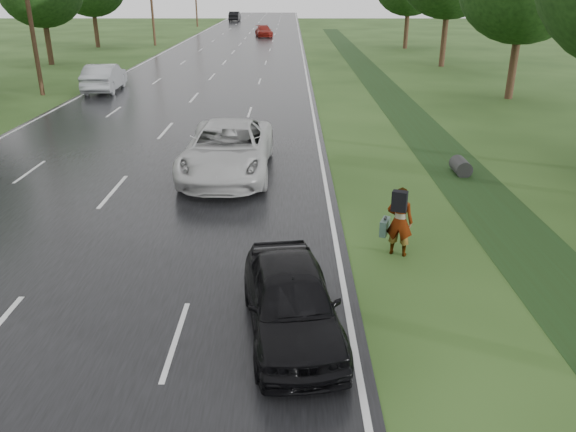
% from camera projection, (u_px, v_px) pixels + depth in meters
% --- Properties ---
extents(road, '(14.00, 180.00, 0.04)m').
position_uv_depth(road, '(230.00, 56.00, 51.92)').
color(road, black).
rests_on(road, ground).
extents(edge_stripe_east, '(0.12, 180.00, 0.01)m').
position_uv_depth(edge_stripe_east, '(303.00, 56.00, 51.88)').
color(edge_stripe_east, silver).
rests_on(edge_stripe_east, road).
extents(edge_stripe_west, '(0.12, 180.00, 0.01)m').
position_uv_depth(edge_stripe_west, '(157.00, 56.00, 51.93)').
color(edge_stripe_west, silver).
rests_on(edge_stripe_west, road).
extents(center_line, '(0.12, 180.00, 0.01)m').
position_uv_depth(center_line, '(230.00, 56.00, 51.91)').
color(center_line, silver).
rests_on(center_line, road).
extents(drainage_ditch, '(2.20, 120.00, 0.56)m').
position_uv_depth(drainage_ditch, '(410.00, 118.00, 27.55)').
color(drainage_ditch, '#1D3113').
rests_on(drainage_ditch, ground).
extents(utility_pole_mid, '(1.60, 0.26, 10.00)m').
position_uv_depth(utility_pole_mid, '(28.00, 2.00, 31.49)').
color(utility_pole_mid, '#3D2B19').
rests_on(utility_pole_mid, ground).
extents(pedestrian, '(0.84, 0.87, 1.72)m').
position_uv_depth(pedestrian, '(399.00, 221.00, 13.31)').
color(pedestrian, '#A5998C').
rests_on(pedestrian, ground).
extents(white_pickup, '(2.94, 6.24, 1.72)m').
position_uv_depth(white_pickup, '(228.00, 149.00, 19.03)').
color(white_pickup, '#BBBBBB').
rests_on(white_pickup, road).
extents(dark_sedan, '(2.16, 4.22, 1.38)m').
position_uv_depth(dark_sedan, '(291.00, 300.00, 10.23)').
color(dark_sedan, black).
rests_on(dark_sedan, road).
extents(silver_sedan, '(2.05, 5.06, 1.63)m').
position_uv_depth(silver_sedan, '(104.00, 77.00, 34.26)').
color(silver_sedan, gray).
rests_on(silver_sedan, road).
extents(far_car_red, '(2.63, 4.87, 1.34)m').
position_uv_depth(far_car_red, '(264.00, 31.00, 70.91)').
color(far_car_red, maroon).
rests_on(far_car_red, road).
extents(far_car_dark, '(1.85, 5.12, 1.68)m').
position_uv_depth(far_car_dark, '(235.00, 16.00, 102.00)').
color(far_car_dark, black).
rests_on(far_car_dark, road).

